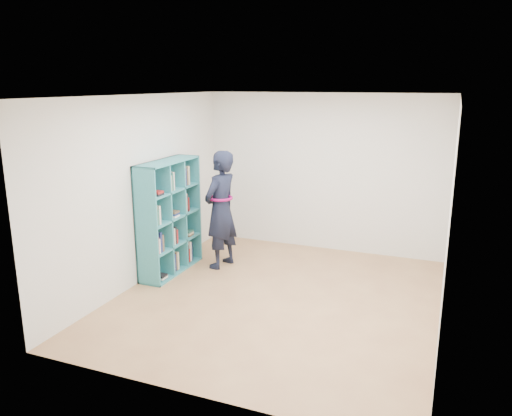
% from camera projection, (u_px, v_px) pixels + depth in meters
% --- Properties ---
extents(floor, '(4.50, 4.50, 0.00)m').
position_uv_depth(floor, '(277.00, 298.00, 6.54)').
color(floor, '#996845').
rests_on(floor, ground).
extents(ceiling, '(4.50, 4.50, 0.00)m').
position_uv_depth(ceiling, '(280.00, 96.00, 5.91)').
color(ceiling, white).
rests_on(ceiling, wall_back).
extents(wall_left, '(0.02, 4.50, 2.60)m').
position_uv_depth(wall_left, '(143.00, 190.00, 6.94)').
color(wall_left, silver).
rests_on(wall_left, floor).
extents(wall_right, '(0.02, 4.50, 2.60)m').
position_uv_depth(wall_right, '(449.00, 218.00, 5.51)').
color(wall_right, silver).
rests_on(wall_right, floor).
extents(wall_back, '(4.00, 0.02, 2.60)m').
position_uv_depth(wall_back, '(323.00, 173.00, 8.25)').
color(wall_back, silver).
rests_on(wall_back, floor).
extents(wall_front, '(4.00, 0.02, 2.60)m').
position_uv_depth(wall_front, '(191.00, 260.00, 4.20)').
color(wall_front, silver).
rests_on(wall_front, floor).
extents(bookshelf, '(0.37, 1.25, 1.67)m').
position_uv_depth(bookshelf, '(168.00, 219.00, 7.32)').
color(bookshelf, teal).
rests_on(bookshelf, floor).
extents(person, '(0.54, 0.72, 1.79)m').
position_uv_depth(person, '(221.00, 210.00, 7.50)').
color(person, black).
rests_on(person, floor).
extents(smartphone, '(0.02, 0.11, 0.14)m').
position_uv_depth(smartphone, '(217.00, 200.00, 7.60)').
color(smartphone, silver).
rests_on(smartphone, person).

